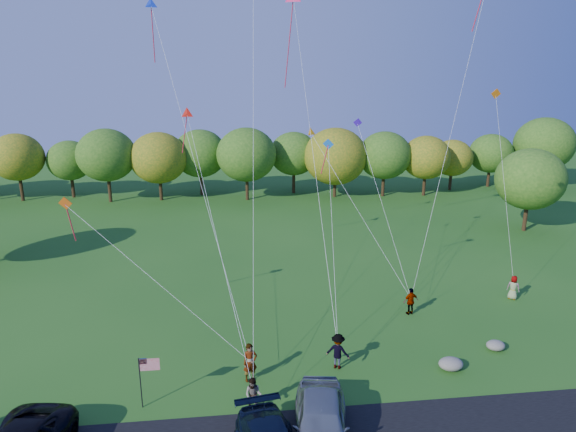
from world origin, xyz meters
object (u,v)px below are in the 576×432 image
flyer_a (250,362)px  minivan_silver (321,423)px  flyer_d (411,301)px  park_bench (45,416)px  flyer_e (513,288)px  flyer_b (253,395)px  flyer_c (338,351)px

flyer_a → minivan_silver: bearing=-78.4°
flyer_d → park_bench: flyer_d is taller
flyer_a → flyer_e: (16.96, 6.98, -0.16)m
flyer_b → park_bench: flyer_b is taller
flyer_e → park_bench: bearing=59.9°
flyer_e → flyer_b: bearing=68.6°
minivan_silver → flyer_a: flyer_a is taller
flyer_a → flyer_c: size_ratio=1.05×
flyer_a → flyer_e: bearing=5.2°
flyer_d → park_bench: 19.89m
flyer_a → flyer_d: flyer_a is taller
minivan_silver → park_bench: size_ratio=3.23×
minivan_silver → flyer_b: minivan_silver is taller
flyer_c → park_bench: size_ratio=1.10×
minivan_silver → flyer_d: (7.27, 10.27, -0.13)m
flyer_a → park_bench: bearing=177.9°
flyer_d → park_bench: size_ratio=1.02×
minivan_silver → flyer_c: (1.77, 5.15, -0.06)m
flyer_a → flyer_d: bearing=13.1°
flyer_c → flyer_d: 7.51m
flyer_a → park_bench: (-8.44, -2.28, -0.45)m
flyer_b → flyer_d: 12.59m
flyer_b → flyer_e: (16.93, 9.26, -0.00)m
flyer_e → park_bench: (-25.40, -9.26, -0.29)m
flyer_e → park_bench: size_ratio=0.95×
minivan_silver → flyer_a: (-2.51, 4.58, -0.02)m
minivan_silver → flyer_d: size_ratio=3.17×
flyer_d → flyer_b: bearing=25.6°
flyer_e → minivan_silver: bearing=78.6°
flyer_e → park_bench: flyer_e is taller
flyer_d → park_bench: (-18.21, -7.97, -0.34)m
park_bench → flyer_a: bearing=29.5°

